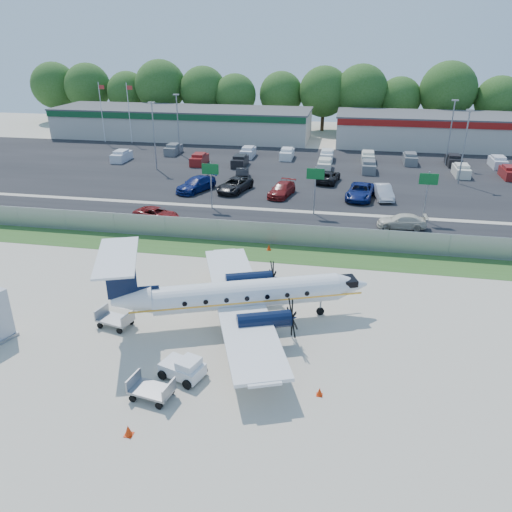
% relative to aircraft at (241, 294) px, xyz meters
% --- Properties ---
extents(ground, '(170.00, 170.00, 0.00)m').
position_rel_aircraft_xyz_m(ground, '(-0.06, -0.49, -2.04)').
color(ground, '#BDB4A0').
rests_on(ground, ground).
extents(grass_verge, '(170.00, 4.00, 0.02)m').
position_rel_aircraft_xyz_m(grass_verge, '(-0.06, 11.51, -2.03)').
color(grass_verge, '#2D561E').
rests_on(grass_verge, ground).
extents(access_road, '(170.00, 8.00, 0.02)m').
position_rel_aircraft_xyz_m(access_road, '(-0.06, 18.51, -2.02)').
color(access_road, black).
rests_on(access_road, ground).
extents(parking_lot, '(170.00, 32.00, 0.02)m').
position_rel_aircraft_xyz_m(parking_lot, '(-0.06, 39.51, -2.02)').
color(parking_lot, black).
rests_on(parking_lot, ground).
extents(perimeter_fence, '(120.00, 0.06, 1.99)m').
position_rel_aircraft_xyz_m(perimeter_fence, '(-0.06, 13.51, -1.03)').
color(perimeter_fence, gray).
rests_on(perimeter_fence, ground).
extents(building_west, '(46.40, 12.40, 5.24)m').
position_rel_aircraft_xyz_m(building_west, '(-24.06, 61.49, 0.60)').
color(building_west, beige).
rests_on(building_west, ground).
extents(building_east, '(44.40, 12.40, 5.24)m').
position_rel_aircraft_xyz_m(building_east, '(25.94, 61.49, 0.60)').
color(building_east, beige).
rests_on(building_east, ground).
extents(sign_left, '(1.80, 0.26, 5.00)m').
position_rel_aircraft_xyz_m(sign_left, '(-8.06, 22.42, 1.58)').
color(sign_left, gray).
rests_on(sign_left, ground).
extents(sign_mid, '(1.80, 0.26, 5.00)m').
position_rel_aircraft_xyz_m(sign_mid, '(2.94, 22.42, 1.58)').
color(sign_mid, gray).
rests_on(sign_mid, ground).
extents(sign_right, '(1.80, 0.26, 5.00)m').
position_rel_aircraft_xyz_m(sign_right, '(13.94, 22.42, 1.58)').
color(sign_right, gray).
rests_on(sign_right, ground).
extents(flagpole_west, '(1.06, 0.12, 10.00)m').
position_rel_aircraft_xyz_m(flagpole_west, '(-35.99, 54.51, 3.61)').
color(flagpole_west, silver).
rests_on(flagpole_west, ground).
extents(flagpole_east, '(1.06, 0.12, 10.00)m').
position_rel_aircraft_xyz_m(flagpole_east, '(-30.99, 54.51, 3.61)').
color(flagpole_east, silver).
rests_on(flagpole_east, ground).
extents(light_pole_nw, '(0.90, 0.35, 9.09)m').
position_rel_aircraft_xyz_m(light_pole_nw, '(-20.06, 37.51, 3.20)').
color(light_pole_nw, gray).
rests_on(light_pole_nw, ground).
extents(light_pole_ne, '(0.90, 0.35, 9.09)m').
position_rel_aircraft_xyz_m(light_pole_ne, '(19.94, 37.51, 3.20)').
color(light_pole_ne, gray).
rests_on(light_pole_ne, ground).
extents(light_pole_sw, '(0.90, 0.35, 9.09)m').
position_rel_aircraft_xyz_m(light_pole_sw, '(-20.06, 47.51, 3.20)').
color(light_pole_sw, gray).
rests_on(light_pole_sw, ground).
extents(light_pole_se, '(0.90, 0.35, 9.09)m').
position_rel_aircraft_xyz_m(light_pole_se, '(19.94, 47.51, 3.20)').
color(light_pole_se, gray).
rests_on(light_pole_se, ground).
extents(tree_line, '(112.00, 6.00, 14.00)m').
position_rel_aircraft_xyz_m(tree_line, '(-0.06, 73.51, -2.04)').
color(tree_line, '#234D16').
rests_on(tree_line, ground).
extents(aircraft, '(17.12, 16.66, 5.27)m').
position_rel_aircraft_xyz_m(aircraft, '(0.00, 0.00, 0.00)').
color(aircraft, silver).
rests_on(aircraft, ground).
extents(pushback_tug, '(2.61, 2.25, 1.24)m').
position_rel_aircraft_xyz_m(pushback_tug, '(-1.87, -6.18, -1.44)').
color(pushback_tug, silver).
rests_on(pushback_tug, ground).
extents(baggage_cart_near, '(2.39, 1.68, 1.15)m').
position_rel_aircraft_xyz_m(baggage_cart_near, '(-2.97, -8.11, -1.50)').
color(baggage_cart_near, gray).
rests_on(baggage_cart_near, ground).
extents(baggage_cart_far, '(2.43, 1.78, 1.15)m').
position_rel_aircraft_xyz_m(baggage_cart_far, '(-7.82, -1.98, -1.50)').
color(baggage_cart_far, gray).
rests_on(baggage_cart_far, ground).
extents(cone_nose, '(0.33, 0.33, 0.46)m').
position_rel_aircraft_xyz_m(cone_nose, '(5.47, -6.33, -1.82)').
color(cone_nose, red).
rests_on(cone_nose, ground).
extents(cone_port_wing, '(0.40, 0.40, 0.57)m').
position_rel_aircraft_xyz_m(cone_port_wing, '(-3.09, -10.79, -1.77)').
color(cone_port_wing, red).
rests_on(cone_port_wing, ground).
extents(cone_starboard_wing, '(0.37, 0.37, 0.53)m').
position_rel_aircraft_xyz_m(cone_starboard_wing, '(-0.14, 12.10, -1.79)').
color(cone_starboard_wing, red).
rests_on(cone_starboard_wing, ground).
extents(road_car_west, '(5.18, 3.39, 1.32)m').
position_rel_aircraft_xyz_m(road_car_west, '(-12.47, 17.56, -2.04)').
color(road_car_west, maroon).
rests_on(road_car_west, ground).
extents(road_car_mid, '(4.72, 2.05, 1.35)m').
position_rel_aircraft_xyz_m(road_car_mid, '(11.61, 19.87, -2.04)').
color(road_car_mid, beige).
rests_on(road_car_mid, ground).
extents(parked_car_a, '(4.45, 6.22, 1.67)m').
position_rel_aircraft_xyz_m(parked_car_a, '(-11.57, 28.34, -2.04)').
color(parked_car_a, navy).
rests_on(parked_car_a, ground).
extents(parked_car_b, '(3.99, 6.20, 1.59)m').
position_rel_aircraft_xyz_m(parked_car_b, '(-7.00, 29.07, -2.04)').
color(parked_car_b, black).
rests_on(parked_car_b, ground).
extents(parked_car_c, '(3.15, 5.58, 1.53)m').
position_rel_aircraft_xyz_m(parked_car_c, '(-1.23, 28.24, -2.04)').
color(parked_car_c, maroon).
rests_on(parked_car_c, ground).
extents(parked_car_d, '(3.67, 6.39, 1.68)m').
position_rel_aircraft_xyz_m(parked_car_d, '(7.72, 28.84, -2.04)').
color(parked_car_d, navy).
rests_on(parked_car_d, ground).
extents(parked_car_e, '(2.39, 5.04, 1.60)m').
position_rel_aircraft_xyz_m(parked_car_e, '(10.28, 29.25, -2.04)').
color(parked_car_e, silver).
rests_on(parked_car_e, ground).
extents(parked_car_f, '(2.37, 4.78, 1.51)m').
position_rel_aircraft_xyz_m(parked_car_f, '(-7.27, 34.80, -2.04)').
color(parked_car_f, black).
rests_on(parked_car_f, ground).
extents(parked_car_g, '(3.21, 5.58, 1.47)m').
position_rel_aircraft_xyz_m(parked_car_g, '(3.75, 35.27, -2.04)').
color(parked_car_g, black).
rests_on(parked_car_g, ground).
extents(far_parking_rows, '(56.00, 10.00, 1.60)m').
position_rel_aircraft_xyz_m(far_parking_rows, '(-0.06, 44.51, -2.04)').
color(far_parking_rows, gray).
rests_on(far_parking_rows, ground).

